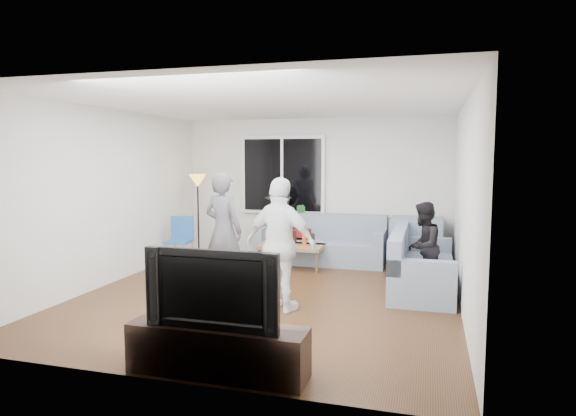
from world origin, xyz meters
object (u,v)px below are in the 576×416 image
(sofa_back_section, at_px, (320,239))
(television, at_px, (217,287))
(spectator_back, at_px, (279,224))
(tv_console, at_px, (218,350))
(spectator_right, at_px, (423,246))
(floor_lamp, at_px, (198,217))
(side_chair, at_px, (179,242))
(player_left, at_px, (223,230))
(sofa_right_section, at_px, (423,261))
(player_right, at_px, (281,245))
(coffee_table, at_px, (291,256))

(sofa_back_section, xyz_separation_m, television, (0.12, -4.77, 0.36))
(spectator_back, height_order, tv_console, spectator_back)
(spectator_right, bearing_deg, tv_console, -10.84)
(floor_lamp, bearing_deg, spectator_right, -16.16)
(side_chair, height_order, player_left, player_left)
(player_left, bearing_deg, sofa_right_section, -154.13)
(sofa_back_section, height_order, player_right, player_right)
(spectator_back, xyz_separation_m, tv_console, (0.91, -4.80, -0.43))
(sofa_right_section, height_order, spectator_right, spectator_right)
(sofa_right_section, relative_size, television, 1.66)
(tv_console, relative_size, television, 1.33)
(floor_lamp, relative_size, television, 1.30)
(sofa_back_section, relative_size, side_chair, 2.67)
(player_right, relative_size, spectator_back, 1.26)
(floor_lamp, xyz_separation_m, television, (2.39, -4.53, 0.01))
(television, bearing_deg, tv_console, 0.00)
(player_left, bearing_deg, spectator_right, -153.91)
(player_right, bearing_deg, television, 103.90)
(spectator_right, bearing_deg, side_chair, -80.03)
(spectator_back, distance_m, television, 4.89)
(coffee_table, relative_size, tv_console, 0.69)
(player_left, relative_size, tv_console, 1.05)
(player_left, height_order, tv_console, player_left)
(player_right, bearing_deg, floor_lamp, -33.44)
(spectator_right, distance_m, spectator_back, 2.96)
(sofa_back_section, xyz_separation_m, sofa_right_section, (1.79, -1.43, 0.00))
(coffee_table, xyz_separation_m, player_left, (-0.61, -1.48, 0.64))
(sofa_right_section, height_order, side_chair, side_chair)
(coffee_table, xyz_separation_m, player_right, (0.51, -2.33, 0.63))
(tv_console, bearing_deg, floor_lamp, 117.84)
(television, bearing_deg, side_chair, 122.45)
(coffee_table, height_order, spectator_right, spectator_right)
(player_left, distance_m, tv_console, 3.01)
(tv_console, bearing_deg, spectator_back, 100.73)
(sofa_right_section, distance_m, side_chair, 4.09)
(spectator_back, bearing_deg, tv_console, -93.91)
(floor_lamp, height_order, player_left, player_left)
(sofa_back_section, distance_m, player_right, 2.92)
(sofa_back_section, distance_m, floor_lamp, 2.32)
(sofa_back_section, relative_size, player_left, 1.37)
(spectator_back, bearing_deg, side_chair, -159.70)
(sofa_back_section, xyz_separation_m, player_right, (0.13, -2.89, 0.40))
(sofa_right_section, relative_size, side_chair, 2.33)
(sofa_back_section, relative_size, floor_lamp, 1.47)
(player_left, height_order, spectator_right, player_left)
(side_chair, bearing_deg, coffee_table, 5.42)
(player_right, xyz_separation_m, spectator_right, (1.66, 1.47, -0.19))
(player_left, xyz_separation_m, player_right, (1.13, -0.85, -0.01))
(side_chair, xyz_separation_m, spectator_right, (4.07, -0.41, 0.20))
(sofa_back_section, xyz_separation_m, coffee_table, (-0.38, -0.56, -0.22))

